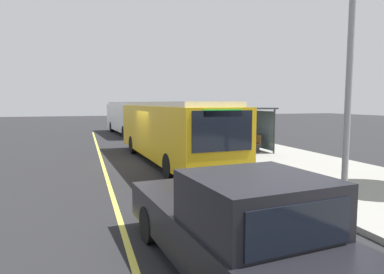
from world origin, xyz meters
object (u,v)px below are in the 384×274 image
Objects in this scene: transit_bus_main at (170,129)px; waiting_bench at (251,142)px; route_sign_post at (232,123)px; transit_bus_second at (130,117)px; pedestrian_commuter at (240,138)px; pickup_truck at (232,226)px.

waiting_bench is (-1.41, 5.15, -0.98)m from transit_bus_main.
route_sign_post is (2.74, -2.46, 1.32)m from waiting_bench.
transit_bus_second is 6.25× the size of pedestrian_commuter.
pedestrian_commuter is at bearing -41.62° from waiting_bench.
transit_bus_second is at bearing -159.83° from waiting_bench.
pickup_truck is at bearing -8.65° from transit_bus_main.
route_sign_post is at bearing 63.79° from transit_bus_main.
waiting_bench is at bearing 138.38° from pedestrian_commuter.
transit_bus_main is 3.02m from route_sign_post.
transit_bus_main is at bearing 171.35° from pickup_truck.
pedestrian_commuter is (1.79, -1.59, 0.48)m from waiting_bench.
route_sign_post is (-9.66, 4.36, 1.10)m from pickup_truck.
transit_bus_second is (-15.38, 0.02, -0.00)m from transit_bus_main.
transit_bus_second is at bearing 176.33° from pickup_truck.
transit_bus_main is at bearing -0.08° from transit_bus_second.
waiting_bench is 3.91m from route_sign_post.
pickup_truck is 14.15m from waiting_bench.
waiting_bench is (-12.40, 6.82, -0.22)m from pickup_truck.
transit_bus_main is 3.61m from pedestrian_commuter.
transit_bus_main is 11.13m from pickup_truck.
transit_bus_main reaches higher than waiting_bench.
transit_bus_second is 26.43m from pickup_truck.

